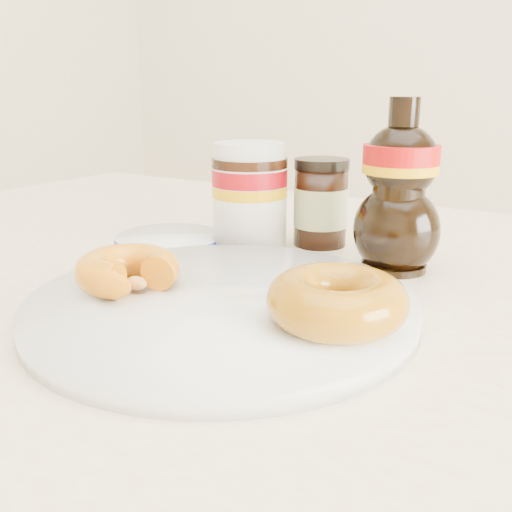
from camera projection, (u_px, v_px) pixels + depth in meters
The scene contains 8 objects.
dining_table at pixel (313, 388), 0.50m from camera, with size 1.40×0.90×0.75m.
plate at pixel (222, 304), 0.45m from camera, with size 0.30×0.30×0.02m.
donut_bitten at pixel (128, 270), 0.46m from camera, with size 0.08×0.08×0.03m, color orange.
donut_whole at pixel (337, 300), 0.39m from camera, with size 0.10×0.10×0.03m, color #955909.
nutella_jar at pixel (250, 192), 0.62m from camera, with size 0.08×0.08×0.12m.
syrup_bottle at pixel (399, 187), 0.54m from camera, with size 0.08×0.07×0.16m, color black, non-canonical shape.
dark_jar at pixel (321, 203), 0.63m from camera, with size 0.06×0.06×0.10m.
blue_rim_saucer at pixel (169, 240), 0.64m from camera, with size 0.12×0.12×0.01m.
Camera 1 is at (0.20, -0.31, 0.92)m, focal length 40.00 mm.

